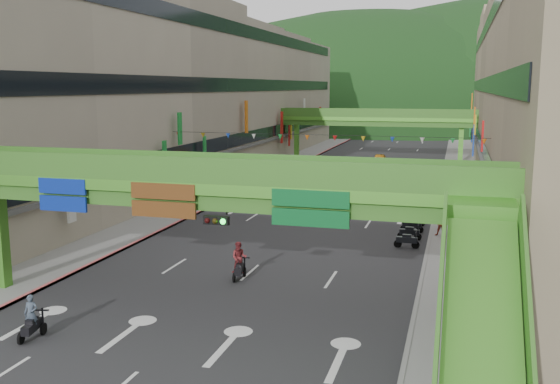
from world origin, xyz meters
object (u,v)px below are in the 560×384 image
at_px(overpass_near, 220,201).
at_px(scooter_rider_mid, 239,260).
at_px(car_yellow, 379,160).
at_px(pedestrian_red, 441,226).
at_px(car_silver, 308,164).
at_px(scooter_rider_near, 32,319).

relative_size(overpass_near, scooter_rider_mid, 13.77).
height_order(car_yellow, pedestrian_red, pedestrian_red).
distance_m(overpass_near, car_silver, 50.30).
bearing_deg(pedestrian_red, car_silver, 130.98).
bearing_deg(pedestrian_red, scooter_rider_mid, -115.90).
bearing_deg(scooter_rider_mid, scooter_rider_near, -118.83).
height_order(car_silver, car_yellow, car_yellow).
bearing_deg(pedestrian_red, scooter_rider_near, -111.66).
relative_size(overpass_near, car_yellow, 6.62).
bearing_deg(overpass_near, pedestrian_red, 63.25).
bearing_deg(car_yellow, scooter_rider_near, -98.12).
height_order(car_silver, pedestrian_red, pedestrian_red).
xyz_separation_m(scooter_rider_mid, car_yellow, (1.13, 50.63, -0.33)).
height_order(scooter_rider_mid, car_silver, scooter_rider_mid).
relative_size(scooter_rider_near, car_silver, 0.46).
relative_size(scooter_rider_near, scooter_rider_mid, 0.91).
bearing_deg(scooter_rider_mid, pedestrian_red, 50.92).
bearing_deg(scooter_rider_near, overpass_near, 34.26).
xyz_separation_m(overpass_near, scooter_rider_near, (-6.43, -4.38, -4.36)).
bearing_deg(overpass_near, scooter_rider_near, -145.74).
distance_m(scooter_rider_mid, car_yellow, 50.65).
height_order(scooter_rider_mid, car_yellow, scooter_rider_mid).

